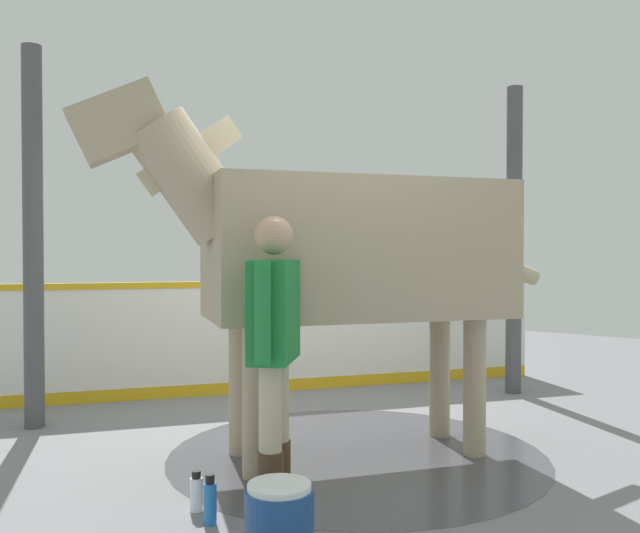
# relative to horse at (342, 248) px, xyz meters

# --- Properties ---
(ground_plane) EXTENTS (16.00, 16.00, 0.02)m
(ground_plane) POSITION_rel_horse_xyz_m (-0.19, 0.24, -1.48)
(ground_plane) COLOR gray
(wet_patch) EXTENTS (2.69, 2.69, 0.00)m
(wet_patch) POSITION_rel_horse_xyz_m (0.07, 0.09, -1.47)
(wet_patch) COLOR #4C4C54
(wet_patch) RESTS_ON ground
(barrier_wall) EXTENTS (3.53, 4.85, 1.15)m
(barrier_wall) POSITION_rel_horse_xyz_m (-1.81, 1.45, -0.94)
(barrier_wall) COLOR white
(barrier_wall) RESTS_ON ground
(roof_post_near) EXTENTS (0.16, 0.16, 3.13)m
(roof_post_near) POSITION_rel_horse_xyz_m (-2.47, -0.88, 0.09)
(roof_post_near) COLOR #4C4C51
(roof_post_near) RESTS_ON ground
(roof_post_far) EXTENTS (0.16, 0.16, 3.13)m
(roof_post_far) POSITION_rel_horse_xyz_m (0.19, 2.81, 0.09)
(roof_post_far) COLOR #4C4C51
(roof_post_far) RESTS_ON ground
(horse) EXTENTS (2.25, 2.90, 2.54)m
(horse) POSITION_rel_horse_xyz_m (0.00, 0.00, 0.00)
(horse) COLOR tan
(horse) RESTS_ON ground
(handler) EXTENTS (0.42, 0.60, 1.65)m
(handler) POSITION_rel_horse_xyz_m (0.19, -0.95, -0.52)
(handler) COLOR #47331E
(handler) RESTS_ON ground
(wash_bucket) EXTENTS (0.34, 0.34, 0.33)m
(wash_bucket) POSITION_rel_horse_xyz_m (0.62, -1.42, -1.31)
(wash_bucket) COLOR #1E478C
(wash_bucket) RESTS_ON ground
(bottle_shampoo) EXTENTS (0.07, 0.07, 0.23)m
(bottle_shampoo) POSITION_rel_horse_xyz_m (-0.07, -1.31, -1.37)
(bottle_shampoo) COLOR white
(bottle_shampoo) RESTS_ON ground
(bottle_spray) EXTENTS (0.07, 0.07, 0.27)m
(bottle_spray) POSITION_rel_horse_xyz_m (0.12, -1.40, -1.35)
(bottle_spray) COLOR blue
(bottle_spray) RESTS_ON ground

